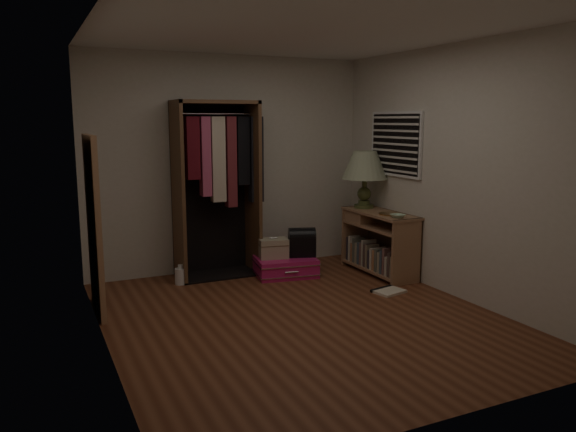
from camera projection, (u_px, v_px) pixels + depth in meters
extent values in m
plane|color=#5F2F1B|center=(302.00, 318.00, 5.26)|extent=(4.00, 4.00, 0.00)
cube|color=beige|center=(229.00, 164.00, 6.82)|extent=(3.50, 0.02, 2.60)
cube|color=beige|center=(458.00, 213.00, 3.26)|extent=(3.50, 0.02, 2.60)
cube|color=beige|center=(454.00, 172.00, 5.78)|extent=(0.02, 4.00, 2.60)
cube|color=beige|center=(100.00, 190.00, 4.31)|extent=(0.02, 4.00, 2.60)
cube|color=white|center=(304.00, 29.00, 4.82)|extent=(3.50, 4.00, 0.01)
cube|color=white|center=(396.00, 144.00, 6.62)|extent=(0.03, 0.96, 0.76)
cube|color=black|center=(396.00, 144.00, 6.62)|extent=(0.03, 0.90, 0.70)
cube|color=silver|center=(394.00, 170.00, 6.66)|extent=(0.01, 0.88, 0.02)
cube|color=silver|center=(394.00, 164.00, 6.65)|extent=(0.01, 0.88, 0.02)
cube|color=silver|center=(394.00, 157.00, 6.64)|extent=(0.01, 0.88, 0.02)
cube|color=silver|center=(394.00, 151.00, 6.62)|extent=(0.01, 0.88, 0.02)
cube|color=silver|center=(394.00, 144.00, 6.61)|extent=(0.01, 0.88, 0.02)
cube|color=silver|center=(395.00, 137.00, 6.60)|extent=(0.01, 0.88, 0.02)
cube|color=silver|center=(395.00, 131.00, 6.58)|extent=(0.01, 0.88, 0.02)
cube|color=silver|center=(395.00, 124.00, 6.57)|extent=(0.01, 0.88, 0.02)
cube|color=silver|center=(395.00, 117.00, 6.56)|extent=(0.01, 0.88, 0.02)
cube|color=#986A49|center=(407.00, 252.00, 6.26)|extent=(0.40, 0.03, 0.75)
cube|color=#986A49|center=(356.00, 235.00, 7.21)|extent=(0.40, 0.03, 0.75)
cube|color=#986A49|center=(379.00, 268.00, 6.79)|extent=(0.40, 1.04, 0.03)
cube|color=#986A49|center=(380.00, 227.00, 6.70)|extent=(0.40, 1.04, 0.03)
cube|color=#986A49|center=(380.00, 213.00, 6.68)|extent=(0.42, 1.12, 0.03)
cube|color=brown|center=(392.00, 241.00, 6.82)|extent=(0.02, 1.10, 0.75)
cube|color=#986A49|center=(364.00, 216.00, 6.98)|extent=(0.36, 0.38, 0.13)
cube|color=gray|center=(397.00, 267.00, 6.31)|extent=(0.17, 0.03, 0.24)
cube|color=#4C3833|center=(395.00, 264.00, 6.35)|extent=(0.18, 0.04, 0.28)
cube|color=#B7AD99|center=(393.00, 266.00, 6.41)|extent=(0.22, 0.04, 0.22)
cube|color=brown|center=(389.00, 261.00, 6.44)|extent=(0.17, 0.04, 0.31)
cube|color=#3F4C59|center=(387.00, 262.00, 6.49)|extent=(0.20, 0.04, 0.27)
cube|color=gray|center=(386.00, 262.00, 6.54)|extent=(0.22, 0.04, 0.24)
cube|color=#59594C|center=(381.00, 260.00, 6.58)|extent=(0.18, 0.04, 0.26)
cube|color=#B2724C|center=(380.00, 260.00, 6.63)|extent=(0.20, 0.04, 0.24)
cube|color=beige|center=(378.00, 258.00, 6.68)|extent=(0.22, 0.04, 0.26)
cube|color=#332D38|center=(373.00, 259.00, 6.72)|extent=(0.15, 0.03, 0.22)
cube|color=gray|center=(372.00, 256.00, 6.76)|extent=(0.18, 0.03, 0.28)
cube|color=#4C3833|center=(370.00, 255.00, 6.80)|extent=(0.17, 0.04, 0.28)
cube|color=#B7AD99|center=(369.00, 253.00, 6.84)|extent=(0.20, 0.03, 0.32)
cube|color=brown|center=(366.00, 253.00, 6.88)|extent=(0.17, 0.04, 0.28)
cube|color=#3F4C59|center=(364.00, 253.00, 6.92)|extent=(0.19, 0.04, 0.27)
cube|color=gray|center=(362.00, 252.00, 6.98)|extent=(0.20, 0.04, 0.26)
cube|color=#59594C|center=(359.00, 250.00, 7.01)|extent=(0.17, 0.04, 0.31)
cube|color=#B2724C|center=(357.00, 252.00, 7.07)|extent=(0.20, 0.04, 0.23)
cube|color=beige|center=(354.00, 248.00, 7.10)|extent=(0.16, 0.04, 0.31)
cube|color=#332D38|center=(352.00, 248.00, 7.15)|extent=(0.17, 0.03, 0.29)
cube|color=brown|center=(178.00, 192.00, 6.34)|extent=(0.04, 0.50, 2.05)
cube|color=brown|center=(253.00, 188.00, 6.73)|extent=(0.04, 0.50, 2.05)
cube|color=brown|center=(215.00, 102.00, 6.36)|extent=(0.95, 0.50, 0.04)
cube|color=black|center=(210.00, 188.00, 6.74)|extent=(0.95, 0.02, 2.05)
cube|color=black|center=(218.00, 274.00, 6.71)|extent=(0.95, 0.50, 0.02)
cylinder|color=silver|center=(215.00, 114.00, 6.39)|extent=(0.87, 0.02, 0.02)
cube|color=#590F19|center=(192.00, 148.00, 6.31)|extent=(0.15, 0.13, 0.70)
cube|color=#BF4C72|center=(205.00, 157.00, 6.39)|extent=(0.11, 0.15, 0.90)
cube|color=beige|center=(218.00, 159.00, 6.46)|extent=(0.16, 0.11, 0.98)
cube|color=maroon|center=(231.00, 162.00, 6.53)|extent=(0.11, 0.14, 1.05)
cube|color=black|center=(242.00, 151.00, 6.58)|extent=(0.15, 0.11, 0.79)
cube|color=black|center=(256.00, 160.00, 6.66)|extent=(0.15, 0.12, 1.01)
cube|color=#AB7853|center=(94.00, 225.00, 5.29)|extent=(0.05, 0.80, 1.70)
cube|color=silver|center=(97.00, 225.00, 5.31)|extent=(0.01, 0.68, 1.58)
cube|color=#C81861|center=(286.00, 267.00, 6.67)|extent=(0.77, 0.61, 0.22)
cube|color=silver|center=(286.00, 271.00, 6.68)|extent=(0.79, 0.63, 0.01)
cube|color=silver|center=(286.00, 262.00, 6.66)|extent=(0.79, 0.63, 0.01)
cylinder|color=silver|center=(292.00, 272.00, 6.42)|extent=(0.16, 0.05, 0.02)
cube|color=tan|center=(273.00, 248.00, 6.63)|extent=(0.37, 0.29, 0.23)
cube|color=brown|center=(273.00, 244.00, 6.62)|extent=(0.38, 0.30, 0.01)
cylinder|color=silver|center=(273.00, 238.00, 6.61)|extent=(0.10, 0.03, 0.02)
cube|color=black|center=(302.00, 246.00, 6.72)|extent=(0.37, 0.30, 0.24)
cylinder|color=black|center=(302.00, 236.00, 6.70)|extent=(0.37, 0.30, 0.21)
cylinder|color=#414C24|center=(364.00, 206.00, 6.99)|extent=(0.29, 0.29, 0.04)
cylinder|color=#414C24|center=(364.00, 203.00, 6.98)|extent=(0.17, 0.17, 0.05)
sphere|color=#414C24|center=(364.00, 194.00, 6.96)|extent=(0.20, 0.20, 0.17)
cylinder|color=#414C24|center=(364.00, 183.00, 6.94)|extent=(0.07, 0.07, 0.10)
cone|color=beige|center=(365.00, 165.00, 6.90)|extent=(0.67, 0.67, 0.34)
cone|color=beige|center=(365.00, 165.00, 6.90)|extent=(0.60, 0.60, 0.32)
cylinder|color=#A0723D|center=(390.00, 214.00, 6.49)|extent=(0.27, 0.27, 0.02)
imported|color=#B0D1AE|center=(398.00, 216.00, 6.28)|extent=(0.19, 0.19, 0.04)
cylinder|color=white|center=(181.00, 276.00, 6.33)|extent=(0.16, 0.16, 0.18)
cylinder|color=white|center=(180.00, 267.00, 6.31)|extent=(0.06, 0.06, 0.04)
cube|color=#EEE2C8|center=(389.00, 291.00, 6.03)|extent=(0.36, 0.31, 0.03)
cube|color=black|center=(381.00, 289.00, 6.12)|extent=(0.32, 0.11, 0.03)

